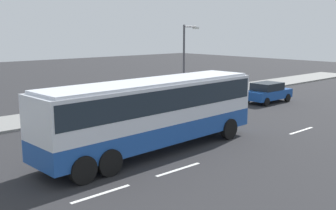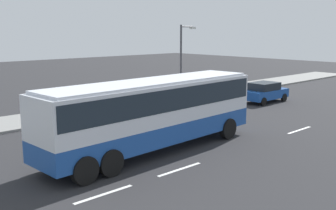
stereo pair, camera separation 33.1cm
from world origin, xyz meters
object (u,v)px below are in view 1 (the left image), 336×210
coach_bus (154,108)px  street_lamp (186,57)px  pedestrian_near_curb (68,103)px  car_blue_saloon (268,92)px

coach_bus → street_lamp: size_ratio=1.99×
coach_bus → pedestrian_near_curb: bearing=85.9°
coach_bus → car_blue_saloon: 15.66m
street_lamp → pedestrian_near_curb: bearing=178.8°
car_blue_saloon → street_lamp: 7.11m
coach_bus → pedestrian_near_curb: size_ratio=7.02×
coach_bus → car_blue_saloon: coach_bus is taller
pedestrian_near_curb → street_lamp: (10.25, -0.22, 2.48)m
car_blue_saloon → pedestrian_near_curb: pedestrian_near_curb is taller
coach_bus → car_blue_saloon: size_ratio=2.83×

